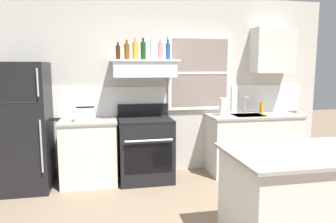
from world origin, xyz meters
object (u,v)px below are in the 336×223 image
object	(u,v)px
bottle_rose_pink	(160,51)
bottle_blue_liqueur	(168,51)
toaster	(85,114)
bottle_brown_stout	(118,52)
bottle_amber_wine	(127,51)
bottle_dark_green_wine	(143,51)
paper_towel_roll	(223,107)
stove_range	(146,149)
bottle_champagne_gold_foil	(135,51)
bottle_clear_tall	(152,50)
kitchen_island	(304,200)
refrigerator	(22,127)
dish_soap_bottle	(261,108)

from	to	relation	value
bottle_rose_pink	bottle_blue_liqueur	world-z (taller)	bottle_rose_pink
toaster	bottle_brown_stout	xyz separation A→B (m)	(0.47, 0.15, 0.84)
bottle_amber_wine	bottle_dark_green_wine	size ratio (longest dim) A/B	0.90
bottle_dark_green_wine	paper_towel_roll	distance (m)	1.46
stove_range	bottle_champagne_gold_foil	size ratio (longest dim) A/B	3.60
bottle_clear_tall	kitchen_island	world-z (taller)	bottle_clear_tall
toaster	bottle_blue_liqueur	xyz separation A→B (m)	(1.17, 0.08, 0.86)
toaster	bottle_champagne_gold_foil	distance (m)	1.13
refrigerator	bottle_amber_wine	bearing A→B (deg)	5.25
bottle_rose_pink	bottle_champagne_gold_foil	bearing A→B (deg)	175.14
bottle_dark_green_wine	kitchen_island	bearing A→B (deg)	-60.49
bottle_rose_pink	refrigerator	bearing A→B (deg)	-176.13
refrigerator	bottle_blue_liqueur	xyz separation A→B (m)	(2.00, 0.07, 1.01)
toaster	bottle_amber_wine	xyz separation A→B (m)	(0.59, 0.14, 0.85)
toaster	bottle_amber_wine	bearing A→B (deg)	13.27
bottle_brown_stout	paper_towel_roll	xyz separation A→B (m)	(1.55, -0.08, -0.80)
dish_soap_bottle	stove_range	bearing A→B (deg)	-175.82
refrigerator	toaster	size ratio (longest dim) A/B	5.75
stove_range	bottle_dark_green_wine	xyz separation A→B (m)	(-0.01, 0.08, 1.41)
bottle_amber_wine	bottle_champagne_gold_foil	bearing A→B (deg)	13.10
bottle_blue_liqueur	kitchen_island	world-z (taller)	bottle_blue_liqueur
bottle_amber_wine	bottle_dark_green_wine	distance (m)	0.23
stove_range	refrigerator	bearing A→B (deg)	-179.20
bottle_brown_stout	bottle_amber_wine	bearing A→B (deg)	-3.88
paper_towel_roll	kitchen_island	xyz separation A→B (m)	(-0.01, -2.05, -0.59)
bottle_blue_liqueur	paper_towel_roll	xyz separation A→B (m)	(0.84, -0.01, -0.82)
bottle_dark_green_wine	bottle_clear_tall	world-z (taller)	bottle_clear_tall
toaster	dish_soap_bottle	bearing A→B (deg)	3.59
bottle_amber_wine	paper_towel_roll	distance (m)	1.64
bottle_brown_stout	bottle_blue_liqueur	size ratio (longest dim) A/B	0.85
bottle_rose_pink	bottle_amber_wine	bearing A→B (deg)	179.80
bottle_champagne_gold_foil	bottle_clear_tall	xyz separation A→B (m)	(0.24, -0.03, 0.02)
stove_range	bottle_amber_wine	distance (m)	1.42
bottle_amber_wine	bottle_blue_liqueur	size ratio (longest dim) A/B	0.96
bottle_champagne_gold_foil	bottle_clear_tall	distance (m)	0.24
refrigerator	paper_towel_roll	xyz separation A→B (m)	(2.84, 0.06, 0.19)
bottle_blue_liqueur	kitchen_island	bearing A→B (deg)	-68.03
bottle_amber_wine	kitchen_island	world-z (taller)	bottle_amber_wine
bottle_champagne_gold_foil	bottle_clear_tall	bearing A→B (deg)	-6.85
toaster	paper_towel_roll	bearing A→B (deg)	1.98
refrigerator	kitchen_island	distance (m)	3.48
bottle_dark_green_wine	kitchen_island	size ratio (longest dim) A/B	0.22
bottle_champagne_gold_foil	paper_towel_roll	xyz separation A→B (m)	(1.30, -0.10, -0.83)
bottle_champagne_gold_foil	paper_towel_roll	distance (m)	1.55
stove_range	kitchen_island	xyz separation A→B (m)	(1.18, -2.01, -0.01)
bottle_amber_wine	bottle_dark_green_wine	xyz separation A→B (m)	(0.23, -0.02, 0.01)
bottle_amber_wine	bottle_clear_tall	size ratio (longest dim) A/B	0.80
refrigerator	dish_soap_bottle	xyz separation A→B (m)	(3.53, 0.16, 0.15)
toaster	bottle_champagne_gold_foil	world-z (taller)	bottle_champagne_gold_foil
refrigerator	bottle_blue_liqueur	world-z (taller)	bottle_blue_liqueur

